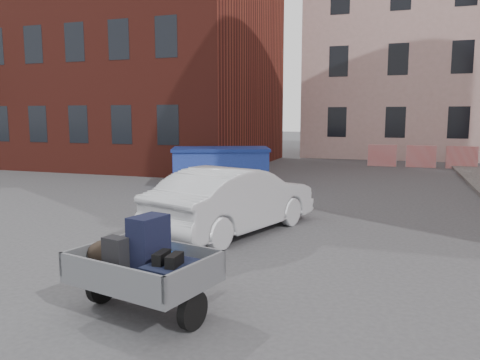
% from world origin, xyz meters
% --- Properties ---
extents(ground, '(120.00, 120.00, 0.00)m').
position_xyz_m(ground, '(0.00, 0.00, 0.00)').
color(ground, '#38383A').
rests_on(ground, ground).
extents(building_brick, '(12.00, 10.00, 14.00)m').
position_xyz_m(building_brick, '(-9.00, 13.00, 7.00)').
color(building_brick, '#591E16').
rests_on(building_brick, ground).
extents(building_pink, '(16.00, 8.00, 14.00)m').
position_xyz_m(building_pink, '(6.00, 22.00, 7.00)').
color(building_pink, '#BE9A92').
rests_on(building_pink, ground).
extents(far_building, '(6.00, 6.00, 8.00)m').
position_xyz_m(far_building, '(-20.00, 22.00, 4.00)').
color(far_building, maroon).
rests_on(far_building, ground).
extents(barriers, '(4.70, 0.18, 1.00)m').
position_xyz_m(barriers, '(4.20, 15.00, 0.50)').
color(barriers, red).
rests_on(barriers, ground).
extents(trailer, '(1.81, 1.94, 1.20)m').
position_xyz_m(trailer, '(0.39, -3.12, 0.61)').
color(trailer, black).
rests_on(trailer, ground).
extents(dumpster, '(3.50, 2.65, 1.31)m').
position_xyz_m(dumpster, '(-2.31, 6.50, 0.66)').
color(dumpster, '#223AA3').
rests_on(dumpster, ground).
extents(silver_car, '(2.63, 4.29, 1.33)m').
position_xyz_m(silver_car, '(0.10, 1.00, 0.67)').
color(silver_car, '#AFB1B6').
rests_on(silver_car, ground).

